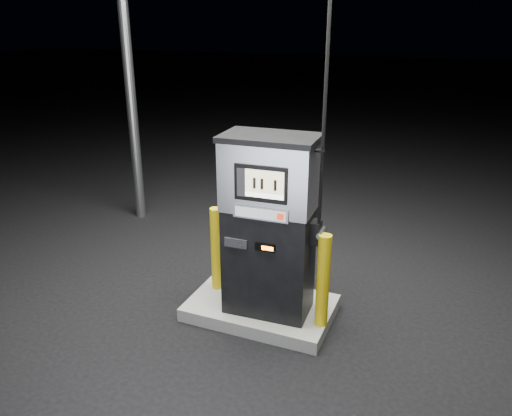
% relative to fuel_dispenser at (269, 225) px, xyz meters
% --- Properties ---
extents(ground, '(80.00, 80.00, 0.00)m').
position_rel_fuel_dispenser_xyz_m(ground, '(-0.12, 0.08, -1.15)').
color(ground, black).
rests_on(ground, ground).
extents(pump_island, '(1.60, 1.00, 0.15)m').
position_rel_fuel_dispenser_xyz_m(pump_island, '(-0.12, 0.08, -1.08)').
color(pump_island, slate).
rests_on(pump_island, ground).
extents(fuel_dispenser, '(1.08, 0.62, 4.04)m').
position_rel_fuel_dispenser_xyz_m(fuel_dispenser, '(0.00, 0.00, 0.00)').
color(fuel_dispenser, black).
rests_on(fuel_dispenser, pump_island).
extents(bollard_left, '(0.14, 0.14, 1.00)m').
position_rel_fuel_dispenser_xyz_m(bollard_left, '(-0.73, 0.21, -0.50)').
color(bollard_left, gold).
rests_on(bollard_left, pump_island).
extents(bollard_right, '(0.18, 0.18, 1.02)m').
position_rel_fuel_dispenser_xyz_m(bollard_right, '(0.62, -0.07, -0.49)').
color(bollard_right, gold).
rests_on(bollard_right, pump_island).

